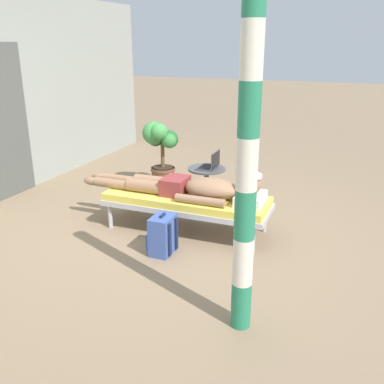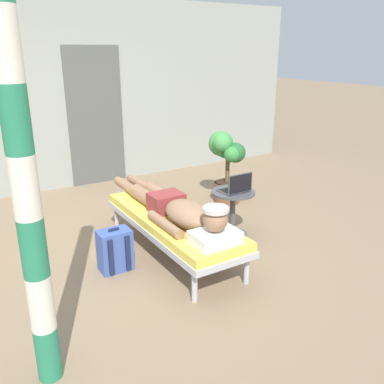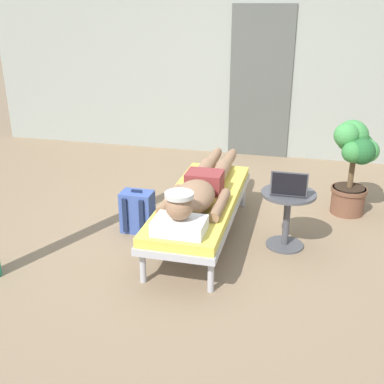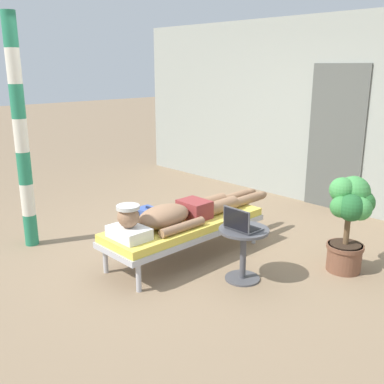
{
  "view_description": "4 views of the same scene",
  "coord_description": "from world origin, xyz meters",
  "px_view_note": "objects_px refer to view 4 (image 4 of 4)",
  "views": [
    {
      "loc": [
        -4.11,
        -1.85,
        2.06
      ],
      "look_at": [
        0.18,
        -0.16,
        0.45
      ],
      "focal_mm": 40.75,
      "sensor_mm": 36.0,
      "label": 1
    },
    {
      "loc": [
        -1.7,
        -3.44,
        1.98
      ],
      "look_at": [
        0.36,
        -0.11,
        0.63
      ],
      "focal_mm": 38.7,
      "sensor_mm": 36.0,
      "label": 2
    },
    {
      "loc": [
        1.02,
        -3.97,
        2.07
      ],
      "look_at": [
        0.1,
        -0.29,
        0.53
      ],
      "focal_mm": 44.29,
      "sensor_mm": 36.0,
      "label": 3
    },
    {
      "loc": [
        3.41,
        -3.15,
        2.01
      ],
      "look_at": [
        -0.01,
        0.13,
        0.66
      ],
      "focal_mm": 41.58,
      "sensor_mm": 36.0,
      "label": 4
    }
  ],
  "objects_px": {
    "porch_post": "(21,135)",
    "laptop": "(241,224)",
    "potted_plant": "(350,215)",
    "lounge_chair": "(185,227)",
    "person_reclining": "(181,213)",
    "backpack": "(150,225)",
    "side_table": "(243,245)"
  },
  "relations": [
    {
      "from": "side_table",
      "to": "porch_post",
      "type": "xyz_separation_m",
      "value": [
        -2.27,
        -1.09,
        0.92
      ]
    },
    {
      "from": "person_reclining",
      "to": "backpack",
      "type": "bearing_deg",
      "value": 173.48
    },
    {
      "from": "side_table",
      "to": "backpack",
      "type": "height_order",
      "value": "side_table"
    },
    {
      "from": "potted_plant",
      "to": "porch_post",
      "type": "bearing_deg",
      "value": -144.85
    },
    {
      "from": "backpack",
      "to": "porch_post",
      "type": "distance_m",
      "value": 1.75
    },
    {
      "from": "person_reclining",
      "to": "side_table",
      "type": "height_order",
      "value": "person_reclining"
    },
    {
      "from": "person_reclining",
      "to": "backpack",
      "type": "distance_m",
      "value": 0.71
    },
    {
      "from": "side_table",
      "to": "laptop",
      "type": "xyz_separation_m",
      "value": [
        -0.0,
        -0.05,
        0.23
      ]
    },
    {
      "from": "porch_post",
      "to": "lounge_chair",
      "type": "bearing_deg",
      "value": 35.19
    },
    {
      "from": "lounge_chair",
      "to": "laptop",
      "type": "height_order",
      "value": "laptop"
    },
    {
      "from": "person_reclining",
      "to": "potted_plant",
      "type": "bearing_deg",
      "value": 36.85
    },
    {
      "from": "person_reclining",
      "to": "potted_plant",
      "type": "relative_size",
      "value": 2.26
    },
    {
      "from": "lounge_chair",
      "to": "person_reclining",
      "type": "xyz_separation_m",
      "value": [
        0.0,
        -0.06,
        0.17
      ]
    },
    {
      "from": "backpack",
      "to": "porch_post",
      "type": "height_order",
      "value": "porch_post"
    },
    {
      "from": "backpack",
      "to": "porch_post",
      "type": "relative_size",
      "value": 0.17
    },
    {
      "from": "lounge_chair",
      "to": "laptop",
      "type": "relative_size",
      "value": 6.07
    },
    {
      "from": "porch_post",
      "to": "laptop",
      "type": "bearing_deg",
      "value": 24.63
    },
    {
      "from": "lounge_chair",
      "to": "laptop",
      "type": "distance_m",
      "value": 0.81
    },
    {
      "from": "side_table",
      "to": "laptop",
      "type": "height_order",
      "value": "laptop"
    },
    {
      "from": "lounge_chair",
      "to": "side_table",
      "type": "height_order",
      "value": "side_table"
    },
    {
      "from": "backpack",
      "to": "person_reclining",
      "type": "bearing_deg",
      "value": -6.52
    },
    {
      "from": "person_reclining",
      "to": "side_table",
      "type": "bearing_deg",
      "value": 7.48
    },
    {
      "from": "person_reclining",
      "to": "side_table",
      "type": "relative_size",
      "value": 4.15
    },
    {
      "from": "side_table",
      "to": "backpack",
      "type": "bearing_deg",
      "value": -178.75
    },
    {
      "from": "side_table",
      "to": "backpack",
      "type": "relative_size",
      "value": 1.23
    },
    {
      "from": "side_table",
      "to": "potted_plant",
      "type": "distance_m",
      "value": 1.12
    },
    {
      "from": "laptop",
      "to": "potted_plant",
      "type": "bearing_deg",
      "value": 58.8
    },
    {
      "from": "laptop",
      "to": "backpack",
      "type": "distance_m",
      "value": 1.45
    },
    {
      "from": "lounge_chair",
      "to": "side_table",
      "type": "xyz_separation_m",
      "value": [
        0.77,
        0.04,
        0.01
      ]
    },
    {
      "from": "lounge_chair",
      "to": "person_reclining",
      "type": "bearing_deg",
      "value": -90.0
    },
    {
      "from": "side_table",
      "to": "backpack",
      "type": "xyz_separation_m",
      "value": [
        -1.4,
        -0.03,
        -0.16
      ]
    },
    {
      "from": "laptop",
      "to": "side_table",
      "type": "bearing_deg",
      "value": 90.0
    }
  ]
}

